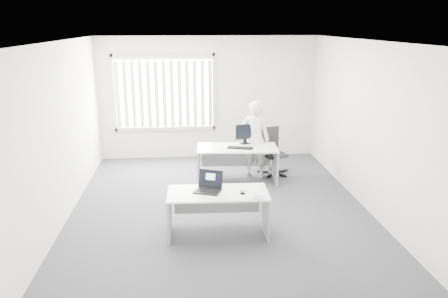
{
  "coord_description": "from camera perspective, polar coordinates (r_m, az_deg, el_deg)",
  "views": [
    {
      "loc": [
        -0.57,
        -6.99,
        3.06
      ],
      "look_at": [
        0.1,
        0.15,
        0.99
      ],
      "focal_mm": 35.0,
      "sensor_mm": 36.0,
      "label": 1
    }
  ],
  "objects": [
    {
      "name": "ground",
      "position": [
        7.65,
        -0.63,
        -7.47
      ],
      "size": [
        6.0,
        6.0,
        0.0
      ],
      "primitive_type": "plane",
      "color": "#47484D",
      "rests_on": "ground"
    },
    {
      "name": "desk_far",
      "position": [
        8.65,
        1.73,
        -1.02
      ],
      "size": [
        1.61,
        0.84,
        0.72
      ],
      "rotation": [
        0.0,
        0.0,
        -0.07
      ],
      "color": "white",
      "rests_on": "ground"
    },
    {
      "name": "laptop",
      "position": [
        6.4,
        -2.19,
        -4.42
      ],
      "size": [
        0.46,
        0.44,
        0.29
      ],
      "primitive_type": null,
      "rotation": [
        0.0,
        0.0,
        -0.37
      ],
      "color": "black",
      "rests_on": "desk_near"
    },
    {
      "name": "keyboard",
      "position": [
        8.5,
        2.13,
        0.16
      ],
      "size": [
        0.52,
        0.29,
        0.02
      ],
      "primitive_type": "cube",
      "rotation": [
        0.0,
        0.0,
        -0.28
      ],
      "color": "black",
      "rests_on": "desk_far"
    },
    {
      "name": "blinds",
      "position": [
        10.02,
        -7.8,
        7.1
      ],
      "size": [
        2.2,
        0.1,
        1.5
      ],
      "primitive_type": null,
      "color": "white",
      "rests_on": "wall_back"
    },
    {
      "name": "desk_near",
      "position": [
        6.51,
        -0.81,
        -7.19
      ],
      "size": [
        1.5,
        0.74,
        0.67
      ],
      "rotation": [
        0.0,
        0.0,
        -0.03
      ],
      "color": "white",
      "rests_on": "ground"
    },
    {
      "name": "monitor",
      "position": [
        8.78,
        2.77,
        1.96
      ],
      "size": [
        0.42,
        0.21,
        0.41
      ],
      "primitive_type": null,
      "rotation": [
        0.0,
        0.0,
        0.24
      ],
      "color": "black",
      "rests_on": "desk_far"
    },
    {
      "name": "mouse",
      "position": [
        6.39,
        2.43,
        -5.6
      ],
      "size": [
        0.07,
        0.11,
        0.04
      ],
      "primitive_type": null,
      "rotation": [
        0.0,
        0.0,
        -0.1
      ],
      "color": "#A8A8AA",
      "rests_on": "paper_sheet"
    },
    {
      "name": "office_chair",
      "position": [
        9.22,
        6.39,
        -1.39
      ],
      "size": [
        0.71,
        0.71,
        0.98
      ],
      "rotation": [
        0.0,
        0.0,
        0.34
      ],
      "color": "black",
      "rests_on": "ground"
    },
    {
      "name": "wall_left",
      "position": [
        7.44,
        -20.24,
        2.2
      ],
      "size": [
        0.02,
        6.0,
        2.8
      ],
      "primitive_type": "cube",
      "color": "silver",
      "rests_on": "ground"
    },
    {
      "name": "ceiling",
      "position": [
        7.02,
        -0.7,
        13.97
      ],
      "size": [
        5.0,
        6.0,
        0.02
      ],
      "primitive_type": "cube",
      "color": "white",
      "rests_on": "wall_back"
    },
    {
      "name": "wall_back",
      "position": [
        10.15,
        -2.06,
        6.66
      ],
      "size": [
        5.0,
        0.02,
        2.8
      ],
      "primitive_type": "cube",
      "color": "silver",
      "rests_on": "ground"
    },
    {
      "name": "window",
      "position": [
        10.08,
        -7.79,
        7.32
      ],
      "size": [
        2.32,
        0.06,
        1.76
      ],
      "primitive_type": "cube",
      "color": "#B8B7B3",
      "rests_on": "wall_back"
    },
    {
      "name": "wall_front",
      "position": [
        4.36,
        2.6,
        -6.26
      ],
      "size": [
        5.0,
        0.02,
        2.8
      ],
      "primitive_type": "cube",
      "color": "silver",
      "rests_on": "ground"
    },
    {
      "name": "wall_right",
      "position": [
        7.82,
        17.95,
        3.04
      ],
      "size": [
        0.02,
        6.0,
        2.8
      ],
      "primitive_type": "cube",
      "color": "silver",
      "rests_on": "ground"
    },
    {
      "name": "paper_sheet",
      "position": [
        6.39,
        2.61,
        -5.83
      ],
      "size": [
        0.37,
        0.29,
        0.0
      ],
      "primitive_type": "cube",
      "rotation": [
        0.0,
        0.0,
        0.17
      ],
      "color": "white",
      "rests_on": "desk_near"
    },
    {
      "name": "booklet",
      "position": [
        6.26,
        4.55,
        -6.32
      ],
      "size": [
        0.22,
        0.23,
        0.01
      ],
      "primitive_type": "cube",
      "rotation": [
        0.0,
        0.0,
        -0.58
      ],
      "color": "silver",
      "rests_on": "desk_near"
    },
    {
      "name": "person",
      "position": [
        8.89,
        4.09,
        1.31
      ],
      "size": [
        0.68,
        0.55,
        1.6
      ],
      "primitive_type": "imported",
      "rotation": [
        0.0,
        0.0,
        2.81
      ],
      "color": "silver",
      "rests_on": "ground"
    }
  ]
}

